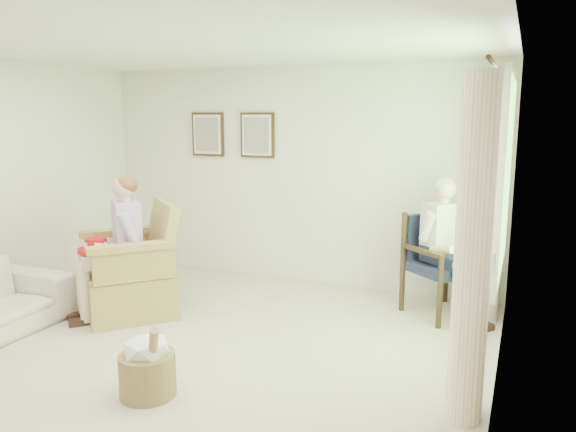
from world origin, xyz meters
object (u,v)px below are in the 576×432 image
object	(u,v)px
wicker_armchair	(131,278)
person_dark	(444,238)
wood_armchair	(445,260)
person_wicker	(119,237)
hatbox	(147,365)
red_hat	(96,247)

from	to	relation	value
wicker_armchair	person_dark	bearing A→B (deg)	63.04
wood_armchair	person_wicker	size ratio (longest dim) A/B	0.72
person_dark	hatbox	size ratio (longest dim) A/B	2.30
wood_armchair	red_hat	world-z (taller)	wood_armchair
wicker_armchair	wood_armchair	world-z (taller)	wicker_armchair
wicker_armchair	hatbox	size ratio (longest dim) A/B	1.90
wood_armchair	red_hat	size ratio (longest dim) A/B	2.82
wicker_armchair	wood_armchair	size ratio (longest dim) A/B	1.13
wood_armchair	person_wicker	xyz separation A→B (m)	(-2.97, -1.45, 0.28)
wood_armchair	wicker_armchair	bearing A→B (deg)	153.07
wicker_armchair	person_dark	xyz separation A→B (m)	(2.97, 1.13, 0.46)
wicker_armchair	wood_armchair	xyz separation A→B (m)	(2.97, 1.30, 0.19)
wood_armchair	hatbox	bearing A→B (deg)	-173.45
wood_armchair	red_hat	distance (m)	3.53
hatbox	red_hat	bearing A→B (deg)	142.08
person_dark	red_hat	size ratio (longest dim) A/B	3.87
wicker_armchair	person_dark	size ratio (longest dim) A/B	0.83
red_hat	wicker_armchair	bearing A→B (deg)	58.49
wood_armchair	person_dark	world-z (taller)	person_dark
wood_armchair	person_wicker	world-z (taller)	person_wicker
wood_armchair	hatbox	distance (m)	3.21
wicker_armchair	wood_armchair	bearing A→B (deg)	65.81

